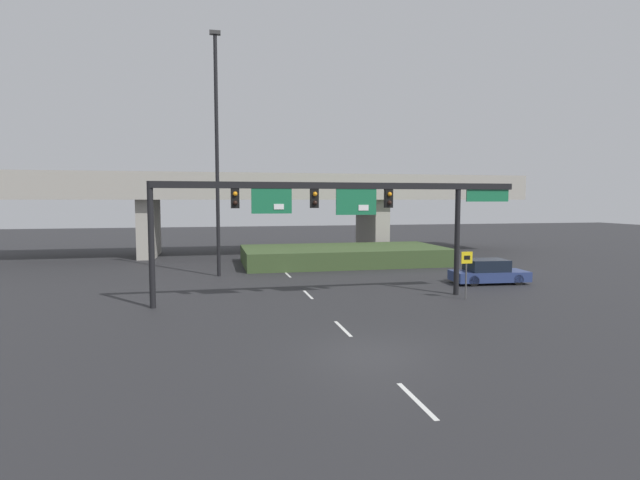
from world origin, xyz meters
name	(u,v)px	position (x,y,z in m)	size (l,w,h in m)	color
ground_plane	(368,353)	(0.00, 0.00, 0.00)	(160.00, 160.00, 0.00)	#262628
lane_markings	(297,284)	(0.00, 14.05, 0.00)	(0.14, 38.52, 0.01)	silver
signal_gantry	(335,203)	(1.07, 8.74, 4.91)	(18.69, 0.44, 5.93)	black
speed_limit_sign	(466,268)	(7.59, 7.42, 1.63)	(0.60, 0.11, 2.51)	#4C4C4C
highway_light_pole_near	(217,150)	(-4.57, 18.10, 8.31)	(0.70, 0.36, 15.87)	black
overpass_bridge	(266,197)	(0.00, 31.28, 5.36)	(49.24, 8.06, 7.38)	#A39E93
grass_embankment	(344,255)	(5.23, 22.61, 0.66)	(15.79, 7.84, 1.32)	#384C28
parked_sedan_near_right	(488,272)	(11.39, 11.66, 0.68)	(4.64, 2.19, 1.47)	navy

